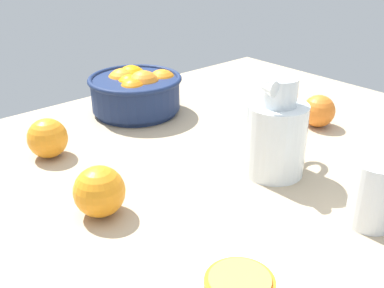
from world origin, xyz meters
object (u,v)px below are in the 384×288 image
Objects in this scene: juice_pitcher at (275,139)px; loose_orange_0 at (48,138)px; loose_orange_1 at (100,192)px; juice_glass at (373,196)px; loose_orange_2 at (319,111)px; fruit_bowl at (136,91)px.

loose_orange_0 is (-28.76, 33.83, -2.72)cm from juice_pitcher.
loose_orange_1 is at bearing 163.85° from juice_pitcher.
juice_pitcher is 20.63cm from juice_glass.
fruit_bowl is at bearing 127.00° from loose_orange_2.
juice_pitcher is 2.40× the size of loose_orange_0.
loose_orange_0 is at bearing 116.57° from juice_glass.
fruit_bowl reaches higher than loose_orange_2.
juice_pitcher is 26.01cm from loose_orange_2.
fruit_bowl is 44.76cm from loose_orange_1.
juice_glass reaches higher than loose_orange_1.
fruit_bowl is at bearing 16.95° from loose_orange_0.
loose_orange_2 is at bearing 16.62° from juice_pitcher.
loose_orange_1 is (-30.22, -32.99, -1.38)cm from fruit_bowl.
loose_orange_2 is (26.36, 27.88, -1.19)cm from juice_glass.
fruit_bowl is 1.19× the size of juice_pitcher.
loose_orange_2 is (53.52, -26.44, -0.29)cm from loose_orange_0.
juice_glass is at bearing -63.43° from loose_orange_0.
loose_orange_1 is (-31.66, 9.17, -2.56)cm from juice_pitcher.
juice_pitcher reaches higher than loose_orange_0.
loose_orange_2 is at bearing -26.29° from loose_orange_0.
juice_pitcher is at bearing -88.04° from fruit_bowl.
loose_orange_1 is (-2.89, -24.66, 0.16)cm from loose_orange_0.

